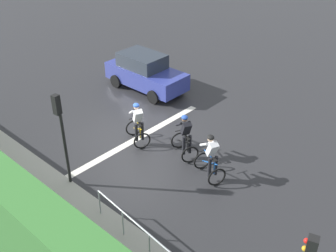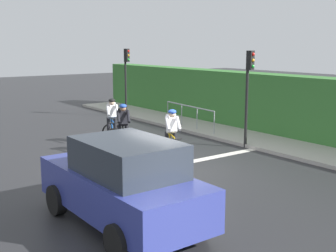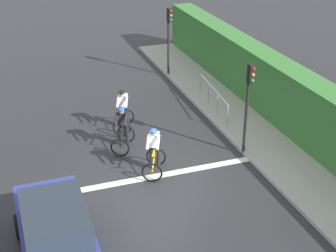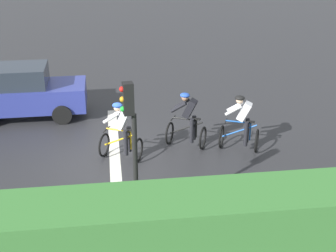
{
  "view_description": "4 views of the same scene",
  "coord_description": "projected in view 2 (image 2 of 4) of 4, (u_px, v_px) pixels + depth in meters",
  "views": [
    {
      "loc": [
        9.31,
        10.41,
        8.87
      ],
      "look_at": [
        -0.11,
        1.78,
        1.13
      ],
      "focal_mm": 43.82,
      "sensor_mm": 36.0,
      "label": 1
    },
    {
      "loc": [
        -7.59,
        -9.94,
        3.54
      ],
      "look_at": [
        0.03,
        0.46,
        1.17
      ],
      "focal_mm": 47.45,
      "sensor_mm": 36.0,
      "label": 2
    },
    {
      "loc": [
        -3.99,
        -12.74,
        8.6
      ],
      "look_at": [
        0.97,
        1.34,
        1.19
      ],
      "focal_mm": 52.79,
      "sensor_mm": 36.0,
      "label": 3
    },
    {
      "loc": [
        11.9,
        0.22,
        6.11
      ],
      "look_at": [
        -0.2,
        1.82,
        0.75
      ],
      "focal_mm": 50.05,
      "sensor_mm": 36.0,
      "label": 4
    }
  ],
  "objects": [
    {
      "name": "hedge_wall",
      "position": [
        267.0,
        104.0,
        17.85
      ],
      "size": [
        1.1,
        23.16,
        2.39
      ],
      "primitive_type": "cube",
      "color": "#387533",
      "rests_on": "ground"
    },
    {
      "name": "ground_plane",
      "position": [
        176.0,
        168.0,
        12.94
      ],
      "size": [
        80.0,
        80.0,
        0.0
      ],
      "primitive_type": "plane",
      "color": "#28282B"
    },
    {
      "name": "cyclist_second",
      "position": [
        123.0,
        130.0,
        14.5
      ],
      "size": [
        1.09,
        1.27,
        1.66
      ],
      "color": "black",
      "rests_on": "ground"
    },
    {
      "name": "sidewalk_kerb",
      "position": [
        245.0,
        135.0,
        17.36
      ],
      "size": [
        2.8,
        23.16,
        0.12
      ],
      "primitive_type": "cube",
      "color": "#ADA89E",
      "rests_on": "ground"
    },
    {
      "name": "traffic_light_far_junction",
      "position": [
        126.0,
        72.0,
        21.68
      ],
      "size": [
        0.25,
        0.31,
        3.34
      ],
      "color": "black",
      "rests_on": "ground"
    },
    {
      "name": "cyclist_mid",
      "position": [
        172.0,
        137.0,
        13.29
      ],
      "size": [
        1.08,
        1.27,
        1.66
      ],
      "color": "black",
      "rests_on": "ground"
    },
    {
      "name": "pedestrian_railing_kerbside",
      "position": [
        189.0,
        111.0,
        18.57
      ],
      "size": [
        0.37,
        3.52,
        1.03
      ],
      "color": "#999EA3",
      "rests_on": "ground"
    },
    {
      "name": "stone_wall_low",
      "position": [
        260.0,
        129.0,
        17.85
      ],
      "size": [
        0.44,
        23.16,
        0.41
      ],
      "primitive_type": "cube",
      "color": "tan",
      "rests_on": "ground"
    },
    {
      "name": "cyclist_lead",
      "position": [
        112.0,
        122.0,
        15.92
      ],
      "size": [
        1.05,
        1.26,
        1.66
      ],
      "color": "black",
      "rests_on": "ground"
    },
    {
      "name": "car_navy",
      "position": [
        123.0,
        183.0,
        8.68
      ],
      "size": [
        1.91,
        4.11,
        1.76
      ],
      "color": "navy",
      "rests_on": "ground"
    },
    {
      "name": "road_marking_stop_line",
      "position": [
        171.0,
        166.0,
        13.15
      ],
      "size": [
        7.0,
        0.3,
        0.01
      ],
      "primitive_type": "cube",
      "color": "silver",
      "rests_on": "ground"
    },
    {
      "name": "traffic_light_near_crossing",
      "position": [
        249.0,
        84.0,
        15.07
      ],
      "size": [
        0.22,
        0.31,
        3.34
      ],
      "color": "black",
      "rests_on": "ground"
    }
  ]
}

